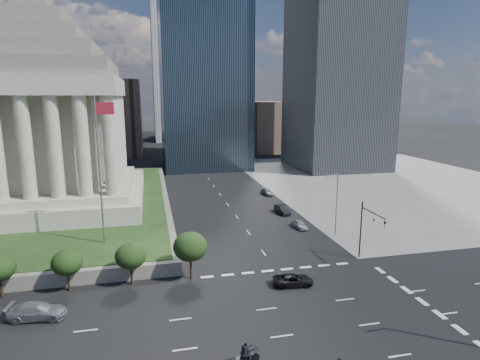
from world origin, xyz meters
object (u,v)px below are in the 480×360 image
object	(u,v)px
parked_sedan_near	(300,224)
parked_sedan_mid	(282,209)
war_memorial	(41,100)
traffic_signal_ne	(368,225)
street_lamp_north	(336,201)
motorcycle_trail	(245,355)
flagpole	(100,163)
suv_grey	(37,311)
parked_sedan_far	(267,192)
pickup_truck	(293,280)

from	to	relation	value
parked_sedan_near	parked_sedan_mid	distance (m)	9.10
war_memorial	traffic_signal_ne	bearing A→B (deg)	-36.42
traffic_signal_ne	street_lamp_north	distance (m)	11.34
parked_sedan_near	motorcycle_trail	distance (m)	36.93
flagpole	suv_grey	size ratio (longest dim) A/B	3.54
suv_grey	parked_sedan_near	world-z (taller)	suv_grey
traffic_signal_ne	war_memorial	bearing A→B (deg)	143.58
parked_sedan_far	motorcycle_trail	bearing A→B (deg)	-116.55
flagpole	street_lamp_north	world-z (taller)	flagpole
suv_grey	parked_sedan_far	xyz separation A→B (m)	(37.37, 44.84, -0.09)
flagpole	parked_sedan_near	world-z (taller)	flagpole
traffic_signal_ne	parked_sedan_mid	bearing A→B (deg)	98.09
war_memorial	street_lamp_north	size ratio (longest dim) A/B	3.90
traffic_signal_ne	street_lamp_north	xyz separation A→B (m)	(0.83, 11.30, 0.41)
pickup_truck	parked_sedan_far	world-z (taller)	parked_sedan_far
traffic_signal_ne	suv_grey	bearing A→B (deg)	-172.25
flagpole	motorcycle_trail	xyz separation A→B (m)	(13.45, -27.35, -12.05)
parked_sedan_mid	motorcycle_trail	xyz separation A→B (m)	(-17.38, -41.67, 0.27)
flagpole	pickup_truck	size ratio (longest dim) A/B	4.17
war_memorial	suv_grey	size ratio (longest dim) A/B	6.90
parked_sedan_near	traffic_signal_ne	bearing A→B (deg)	-81.59
street_lamp_north	suv_grey	distance (m)	43.91
flagpole	street_lamp_north	size ratio (longest dim) A/B	2.00
motorcycle_trail	pickup_truck	bearing A→B (deg)	40.27
street_lamp_north	parked_sedan_mid	world-z (taller)	street_lamp_north
flagpole	suv_grey	bearing A→B (deg)	-108.25
parked_sedan_mid	traffic_signal_ne	bearing A→B (deg)	-86.20
parked_sedan_near	parked_sedan_mid	bearing A→B (deg)	85.71
war_memorial	street_lamp_north	xyz separation A→B (m)	(47.33, -23.00, -15.74)
pickup_truck	motorcycle_trail	xyz separation A→B (m)	(-9.01, -12.89, 0.40)
flagpole	parked_sedan_near	bearing A→B (deg)	9.62
street_lamp_north	parked_sedan_mid	distance (m)	14.83
pickup_truck	traffic_signal_ne	bearing A→B (deg)	-64.54
parked_sedan_near	parked_sedan_mid	xyz separation A→B (m)	(0.00, 9.10, 0.12)
parked_sedan_far	motorcycle_trail	world-z (taller)	motorcycle_trail
suv_grey	pickup_truck	bearing A→B (deg)	-80.51
war_memorial	traffic_signal_ne	world-z (taller)	war_memorial
traffic_signal_ne	motorcycle_trail	bearing A→B (deg)	-140.77
motorcycle_trail	parked_sedan_mid	bearing A→B (deg)	52.57
war_memorial	pickup_truck	bearing A→B (deg)	-48.01
flagpole	parked_sedan_mid	distance (m)	36.16
war_memorial	parked_sedan_mid	bearing A→B (deg)	-12.69
parked_sedan_far	traffic_signal_ne	bearing A→B (deg)	-95.11
parked_sedan_mid	suv_grey	bearing A→B (deg)	-144.49
traffic_signal_ne	parked_sedan_far	world-z (taller)	traffic_signal_ne
war_memorial	parked_sedan_mid	distance (m)	48.66
traffic_signal_ne	flagpole	bearing A→B (deg)	163.29
traffic_signal_ne	street_lamp_north	world-z (taller)	street_lamp_north
traffic_signal_ne	parked_sedan_far	bearing A→B (deg)	93.08
pickup_truck	parked_sedan_far	distance (m)	44.70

